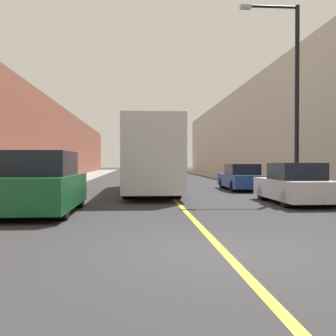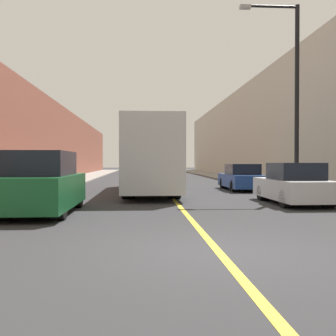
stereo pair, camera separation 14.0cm
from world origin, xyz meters
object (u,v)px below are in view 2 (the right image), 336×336
at_px(street_lamp_left, 1,58).
at_px(street_lamp_right, 292,87).
at_px(car_right_near, 293,185).
at_px(bus, 150,156).
at_px(parked_suv_left, 43,185).
at_px(car_right_mid, 242,178).

xyz_separation_m(street_lamp_left, street_lamp_right, (11.04, 5.54, 0.32)).
xyz_separation_m(car_right_near, street_lamp_right, (1.19, 3.20, 4.29)).
distance_m(bus, car_right_near, 8.03).
bearing_deg(car_right_near, parked_suv_left, -165.76).
distance_m(car_right_near, street_lamp_left, 10.87).
height_order(bus, parked_suv_left, bus).
relative_size(car_right_near, street_lamp_right, 0.50).
bearing_deg(street_lamp_right, car_right_mid, 108.70).
relative_size(parked_suv_left, car_right_near, 1.09).
distance_m(car_right_mid, street_lamp_left, 14.13).
distance_m(bus, street_lamp_right, 7.68).
distance_m(parked_suv_left, street_lamp_left, 3.96).
height_order(bus, car_right_mid, bus).
distance_m(bus, parked_suv_left, 8.88).
bearing_deg(car_right_near, street_lamp_right, 69.65).
xyz_separation_m(car_right_mid, street_lamp_left, (-9.71, -9.46, 4.00)).
distance_m(parked_suv_left, car_right_mid, 12.64).
bearing_deg(parked_suv_left, car_right_near, 14.24).
relative_size(bus, parked_suv_left, 2.45).
relative_size(parked_suv_left, street_lamp_left, 0.59).
relative_size(car_right_mid, street_lamp_right, 0.52).
bearing_deg(parked_suv_left, car_right_mid, 47.49).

